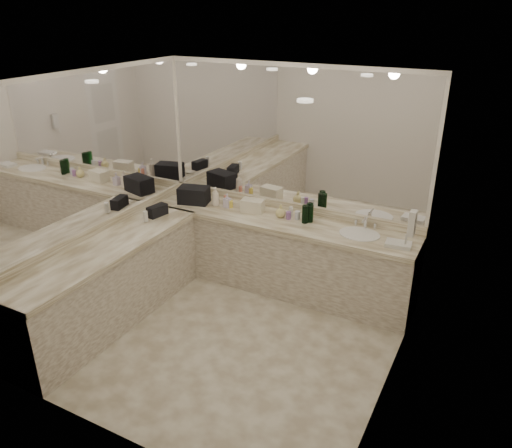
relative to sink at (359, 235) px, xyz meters
The scene contains 35 objects.
floor 1.77m from the sink, 128.37° to the right, with size 3.20×3.20×0.00m, color beige.
ceiling 2.29m from the sink, 128.37° to the right, with size 3.20×3.20×0.00m, color white.
wall_back 1.08m from the sink, 162.47° to the left, with size 3.20×0.02×2.60m, color silver.
wall_left 2.85m from the sink, 154.80° to the right, with size 0.02×3.00×2.60m, color silver.
wall_right 1.42m from the sink, 61.56° to the right, with size 0.02×3.00×2.60m, color silver.
vanity_back_base 1.06m from the sink, behind, with size 3.20×0.60×0.84m, color silver.
vanity_back_top 0.95m from the sink, behind, with size 3.20×0.64×0.06m, color #F2E9CB.
vanity_left_base 2.75m from the sink, 146.31° to the right, with size 0.60×2.40×0.84m, color silver.
vanity_left_top 2.70m from the sink, 146.19° to the right, with size 0.64×2.42×0.06m, color #F2E9CB.
backsplash_back 0.99m from the sink, 163.58° to the left, with size 3.20×0.04×0.10m, color #F2E9CB.
backsplash_left 2.80m from the sink, 154.62° to the right, with size 0.04×3.00×0.10m, color #F2E9CB.
mirror_back 1.33m from the sink, 163.13° to the left, with size 3.12×0.01×1.55m, color white.
mirror_left 2.94m from the sink, 154.69° to the right, with size 0.01×2.92×1.55m, color white.
sink is the anchor object (origin of this frame).
faucet 0.22m from the sink, 90.00° to the left, with size 0.24×0.16×0.14m, color silver.
wall_phone 0.91m from the sink, 39.57° to the right, with size 0.06×0.10×0.24m, color white.
door 1.82m from the sink, 69.46° to the right, with size 0.02×0.82×2.10m, color white.
black_toiletry_bag 2.11m from the sink, behind, with size 0.37×0.23×0.21m, color black.
black_bag_spill 2.33m from the sink, 165.25° to the right, with size 0.11×0.24×0.13m, color black.
cream_cosmetic_case 1.33m from the sink, behind, with size 0.26×0.16×0.15m, color beige.
hand_towel 0.44m from the sink, 11.68° to the right, with size 0.26×0.17×0.04m, color white.
lotion_left 2.39m from the sink, 160.31° to the right, with size 0.05×0.05×0.12m, color white.
soap_bottle_a 1.82m from the sink, behind, with size 0.09×0.09×0.24m, color white.
soap_bottle_b 1.66m from the sink, behind, with size 0.08×0.08×0.17m, color silver.
soap_bottle_c 0.96m from the sink, behind, with size 0.12×0.12×0.15m, color #E9DD8C.
green_bottle_0 0.64m from the sink, 169.95° to the left, with size 0.07×0.07×0.21m, color #0D4816.
green_bottle_1 0.65m from the sink, behind, with size 0.07×0.07×0.21m, color #0D4816.
green_bottle_2 0.65m from the sink, behind, with size 0.06×0.06×0.19m, color #0D4816.
green_bottle_3 0.62m from the sink, behind, with size 0.07×0.07×0.20m, color #0D4816.
amenity_bottle_0 0.76m from the sink, behind, with size 0.06×0.06×0.10m, color silver.
amenity_bottle_1 1.74m from the sink, behind, with size 0.05×0.05×0.11m, color #E57F66.
amenity_bottle_2 1.63m from the sink, behind, with size 0.06×0.06×0.09m, color #F2D84C.
amenity_bottle_3 1.35m from the sink, behind, with size 0.05×0.05×0.10m, color #E0B28C.
amenity_bottle_4 0.87m from the sink, behind, with size 0.05×0.05×0.12m, color white.
amenity_bottle_5 0.85m from the sink, behind, with size 0.06×0.06×0.09m, color #9966B2.
Camera 1 is at (2.22, -3.62, 3.17)m, focal length 35.00 mm.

